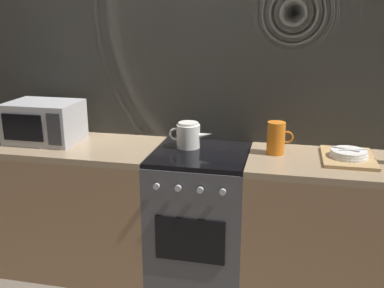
{
  "coord_description": "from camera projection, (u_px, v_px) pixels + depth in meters",
  "views": [
    {
      "loc": [
        0.51,
        -2.57,
        1.73
      ],
      "look_at": [
        -0.05,
        0.0,
        0.95
      ],
      "focal_mm": 41.3,
      "sensor_mm": 36.0,
      "label": 1
    }
  ],
  "objects": [
    {
      "name": "back_wall",
      "position": [
        210.0,
        96.0,
        2.97
      ],
      "size": [
        3.6,
        0.05,
        2.4
      ],
      "color": "#B2AD9E",
      "rests_on": "ground_plane"
    },
    {
      "name": "counter_right",
      "position": [
        344.0,
        232.0,
        2.69
      ],
      "size": [
        1.2,
        0.6,
        0.9
      ],
      "color": "#997251",
      "rests_on": "ground_plane"
    },
    {
      "name": "microwave",
      "position": [
        44.0,
        122.0,
        2.95
      ],
      "size": [
        0.46,
        0.35,
        0.27
      ],
      "color": "#B2B2B7",
      "rests_on": "counter_left"
    },
    {
      "name": "stove_unit",
      "position": [
        200.0,
        218.0,
        2.88
      ],
      "size": [
        0.6,
        0.63,
        0.9
      ],
      "color": "#4C4C51",
      "rests_on": "ground_plane"
    },
    {
      "name": "ground_plane",
      "position": [
        200.0,
        278.0,
        3.01
      ],
      "size": [
        8.0,
        8.0,
        0.0
      ],
      "primitive_type": "plane",
      "color": "#6B6054"
    },
    {
      "name": "kettle",
      "position": [
        189.0,
        135.0,
        2.83
      ],
      "size": [
        0.28,
        0.15,
        0.17
      ],
      "color": "white",
      "rests_on": "stove_unit"
    },
    {
      "name": "dish_pile",
      "position": [
        348.0,
        156.0,
        2.61
      ],
      "size": [
        0.3,
        0.4,
        0.07
      ],
      "color": "tan",
      "rests_on": "counter_right"
    },
    {
      "name": "counter_left",
      "position": [
        73.0,
        205.0,
        3.07
      ],
      "size": [
        1.2,
        0.6,
        0.9
      ],
      "color": "#997251",
      "rests_on": "ground_plane"
    },
    {
      "name": "pitcher",
      "position": [
        276.0,
        138.0,
        2.69
      ],
      "size": [
        0.16,
        0.11,
        0.2
      ],
      "color": "orange",
      "rests_on": "counter_right"
    }
  ]
}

